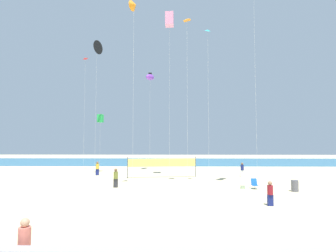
% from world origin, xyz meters
% --- Properties ---
extents(ground_plane, '(120.00, 120.00, 0.00)m').
position_xyz_m(ground_plane, '(0.00, 0.00, 0.00)').
color(ground_plane, beige).
extents(ocean_band, '(120.00, 20.00, 0.01)m').
position_xyz_m(ocean_band, '(0.00, 34.10, 0.00)').
color(ocean_band, teal).
rests_on(ocean_band, ground).
extents(mother_figure, '(0.39, 0.39, 1.70)m').
position_xyz_m(mother_figure, '(-3.82, -10.21, 0.91)').
color(mother_figure, '#2D2D33').
rests_on(mother_figure, ground).
extents(beachgoer_olive_shirt, '(0.39, 0.39, 1.71)m').
position_xyz_m(beachgoer_olive_shirt, '(-4.15, 4.81, 0.91)').
color(beachgoer_olive_shirt, '#2D2D33').
rests_on(beachgoer_olive_shirt, ground).
extents(beachgoer_maroon_shirt, '(0.36, 0.36, 1.60)m').
position_xyz_m(beachgoer_maroon_shirt, '(7.40, -1.62, 0.85)').
color(beachgoer_maroon_shirt, navy).
rests_on(beachgoer_maroon_shirt, ground).
extents(beachgoer_navy_shirt, '(0.38, 0.38, 1.65)m').
position_xyz_m(beachgoer_navy_shirt, '(9.34, 12.21, 0.88)').
color(beachgoer_navy_shirt, white).
rests_on(beachgoer_navy_shirt, ground).
extents(beachgoer_mustard_shirt, '(0.39, 0.39, 1.69)m').
position_xyz_m(beachgoer_mustard_shirt, '(-8.24, 13.02, 0.90)').
color(beachgoer_mustard_shirt, navy).
rests_on(beachgoer_mustard_shirt, ground).
extents(folding_beach_chair, '(0.52, 0.65, 0.89)m').
position_xyz_m(folding_beach_chair, '(8.27, 4.37, 0.47)').
color(folding_beach_chair, '#1959B2').
rests_on(folding_beach_chair, ground).
extents(trash_barrel, '(0.57, 0.57, 0.95)m').
position_xyz_m(trash_barrel, '(11.24, 3.15, 0.47)').
color(trash_barrel, '#595960').
rests_on(trash_barrel, ground).
extents(volleyball_net, '(7.88, 1.25, 2.40)m').
position_xyz_m(volleyball_net, '(-0.17, 11.08, 1.63)').
color(volleyball_net, '#4C4C51').
rests_on(volleyball_net, ground).
extents(beach_handbag, '(0.36, 0.18, 0.29)m').
position_xyz_m(beach_handbag, '(7.24, 4.37, 0.14)').
color(beach_handbag, '#99B28C').
rests_on(beach_handbag, ground).
extents(kite_red_diamond, '(0.58, 0.56, 15.77)m').
position_xyz_m(kite_red_diamond, '(-11.02, 15.93, 15.25)').
color(kite_red_diamond, silver).
rests_on(kite_red_diamond, ground).
extents(kite_orange_diamond, '(0.96, 0.96, 15.92)m').
position_xyz_m(kite_orange_diamond, '(2.40, 5.07, 15.54)').
color(kite_orange_diamond, silver).
rests_on(kite_orange_diamond, ground).
extents(kite_orange_delta, '(0.83, 1.05, 16.59)m').
position_xyz_m(kite_orange_delta, '(-2.35, 3.07, 16.06)').
color(kite_orange_delta, silver).
rests_on(kite_orange_delta, ground).
extents(kite_black_delta, '(1.06, 1.69, 16.32)m').
position_xyz_m(kite_black_delta, '(-8.11, 11.50, 15.48)').
color(kite_black_delta, silver).
rests_on(kite_black_delta, ground).
extents(kite_violet_inflatable, '(1.48, 2.58, 13.76)m').
position_xyz_m(kite_violet_inflatable, '(-2.09, 16.57, 13.11)').
color(kite_violet_inflatable, silver).
rests_on(kite_violet_inflatable, ground).
extents(kite_pink_box, '(0.97, 0.97, 18.78)m').
position_xyz_m(kite_pink_box, '(0.69, 9.72, 18.02)').
color(kite_pink_box, silver).
rests_on(kite_pink_box, ground).
extents(kite_cyan_diamond, '(0.60, 0.60, 15.01)m').
position_xyz_m(kite_cyan_diamond, '(4.43, 5.41, 14.30)').
color(kite_cyan_diamond, silver).
rests_on(kite_cyan_diamond, ground).
extents(kite_green_box, '(0.76, 0.76, 7.74)m').
position_xyz_m(kite_green_box, '(-8.54, 15.06, 7.21)').
color(kite_green_box, silver).
rests_on(kite_green_box, ground).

